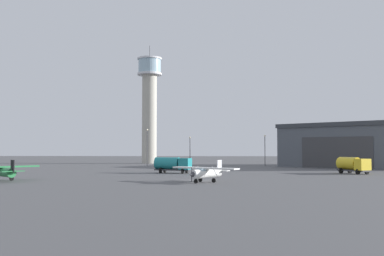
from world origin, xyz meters
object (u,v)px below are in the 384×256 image
at_px(airplane_green, 3,171).
at_px(light_post_centre, 265,147).
at_px(airplane_white, 207,172).
at_px(traffic_cone_near_left, 217,175).
at_px(light_post_west, 147,144).
at_px(truck_fuel_tanker_yellow, 353,164).
at_px(light_post_east, 190,149).
at_px(control_tower, 149,102).
at_px(truck_fuel_tanker_teal, 173,164).

distance_m(airplane_green, light_post_centre, 69.95).
height_order(airplane_white, traffic_cone_near_left, airplane_white).
bearing_deg(airplane_white, airplane_green, -58.61).
relative_size(airplane_white, light_post_west, 0.95).
xyz_separation_m(truck_fuel_tanker_yellow, traffic_cone_near_left, (-24.92, -10.38, -1.43)).
xyz_separation_m(light_post_west, light_post_east, (12.02, -8.96, -1.18)).
bearing_deg(traffic_cone_near_left, control_tower, 108.09).
xyz_separation_m(light_post_centre, traffic_cone_near_left, (-12.70, -44.38, -4.63)).
xyz_separation_m(control_tower, light_post_west, (2.42, -19.29, -13.45)).
bearing_deg(control_tower, truck_fuel_tanker_yellow, -49.55).
height_order(truck_fuel_tanker_yellow, light_post_east, light_post_east).
xyz_separation_m(control_tower, truck_fuel_tanker_teal, (12.62, -53.39, -17.52)).
height_order(control_tower, traffic_cone_near_left, control_tower).
distance_m(truck_fuel_tanker_teal, light_post_east, 25.37).
bearing_deg(airplane_white, light_post_west, -130.30).
relative_size(airplane_white, truck_fuel_tanker_yellow, 1.44).
xyz_separation_m(airplane_green, light_post_east, (23.95, 46.48, 3.15)).
relative_size(truck_fuel_tanker_teal, light_post_west, 0.74).
height_order(airplane_white, light_post_west, light_post_west).
xyz_separation_m(airplane_white, light_post_west, (-17.08, 56.15, 4.37)).
distance_m(control_tower, light_post_east, 34.94).
bearing_deg(light_post_west, airplane_white, -73.08).
distance_m(airplane_white, light_post_west, 58.86).
bearing_deg(light_post_west, control_tower, 97.14).
bearing_deg(control_tower, truck_fuel_tanker_teal, -76.70).
relative_size(truck_fuel_tanker_teal, light_post_east, 0.96).
distance_m(light_post_west, light_post_centre, 31.28).
bearing_deg(airplane_white, truck_fuel_tanker_yellow, 162.08).
height_order(light_post_centre, traffic_cone_near_left, light_post_centre).
relative_size(control_tower, truck_fuel_tanker_teal, 5.13).
distance_m(control_tower, traffic_cone_near_left, 70.16).
relative_size(light_post_centre, traffic_cone_near_left, 14.49).
distance_m(truck_fuel_tanker_yellow, light_post_west, 55.68).
height_order(truck_fuel_tanker_teal, traffic_cone_near_left, truck_fuel_tanker_teal).
xyz_separation_m(control_tower, traffic_cone_near_left, (20.98, -64.21, -18.94)).
relative_size(airplane_green, light_post_west, 0.87).
xyz_separation_m(airplane_white, truck_fuel_tanker_yellow, (26.40, 21.61, 0.31)).
relative_size(airplane_green, traffic_cone_near_left, 15.15).
bearing_deg(truck_fuel_tanker_teal, light_post_centre, 73.87).
height_order(control_tower, truck_fuel_tanker_yellow, control_tower).
bearing_deg(airplane_green, truck_fuel_tanker_yellow, -115.64).
xyz_separation_m(airplane_white, light_post_centre, (14.18, 55.61, 3.51)).
distance_m(airplane_white, light_post_centre, 57.50).
bearing_deg(airplane_green, light_post_east, -73.57).
relative_size(truck_fuel_tanker_yellow, traffic_cone_near_left, 11.47).
distance_m(airplane_white, traffic_cone_near_left, 11.38).
bearing_deg(light_post_east, traffic_cone_near_left, -79.68).
relative_size(light_post_east, traffic_cone_near_left, 13.40).
xyz_separation_m(light_post_west, traffic_cone_near_left, (18.56, -44.92, -5.49)).
bearing_deg(traffic_cone_near_left, airplane_green, -160.97).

